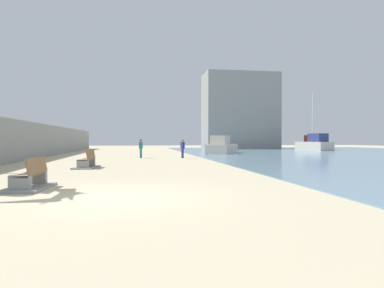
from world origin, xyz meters
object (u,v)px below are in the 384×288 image
object	(u,v)px
person_standing	(141,147)
boat_far_left	(315,144)
bench_near	(30,181)
bench_far	(87,164)
person_walking	(183,147)
boat_distant	(310,144)
boat_far_right	(222,147)

from	to	relation	value
person_standing	boat_far_left	size ratio (longest dim) A/B	0.20
bench_near	bench_far	bearing A→B (deg)	85.47
person_standing	boat_far_left	xyz separation A→B (m)	(23.64, 15.14, 0.01)
bench_far	boat_far_left	xyz separation A→B (m)	(26.61, 24.71, 0.67)
person_walking	boat_distant	bearing A→B (deg)	43.97
bench_far	boat_far_right	world-z (taller)	boat_far_right
bench_near	bench_far	distance (m)	7.83
bench_near	person_standing	world-z (taller)	person_standing
bench_near	person_standing	size ratio (longest dim) A/B	1.39
person_walking	boat_far_left	world-z (taller)	boat_far_left
boat_far_left	boat_far_right	world-z (taller)	boat_far_left
person_walking	person_standing	size ratio (longest dim) A/B	1.01
bench_near	person_walking	world-z (taller)	person_walking
boat_far_left	boat_far_right	distance (m)	16.81
bench_near	boat_distant	world-z (taller)	boat_distant
bench_near	person_walking	xyz separation A→B (m)	(6.94, 16.60, 0.67)
bench_near	boat_far_left	world-z (taller)	boat_far_left
bench_far	boat_distant	xyz separation A→B (m)	(29.27, 30.93, 0.60)
boat_far_left	boat_far_right	bearing A→B (deg)	-152.76
boat_distant	boat_far_left	bearing A→B (deg)	-113.15
person_standing	boat_distant	size ratio (longest dim) A/B	0.24
bench_near	boat_far_left	xyz separation A→B (m)	(27.22, 32.51, 0.67)
bench_far	boat_far_left	world-z (taller)	boat_far_left
boat_far_right	person_walking	bearing A→B (deg)	-122.99
person_walking	person_standing	xyz separation A→B (m)	(-3.36, 0.77, -0.01)
person_walking	boat_distant	world-z (taller)	boat_distant
bench_near	bench_far	xyz separation A→B (m)	(0.62, 7.80, 0.00)
bench_near	person_standing	bearing A→B (deg)	78.34
boat_far_right	boat_distant	size ratio (longest dim) A/B	0.92
bench_far	boat_distant	distance (m)	42.59
bench_far	bench_near	bearing A→B (deg)	-94.53
bench_far	boat_far_right	xyz separation A→B (m)	(11.66, 17.01, 0.51)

